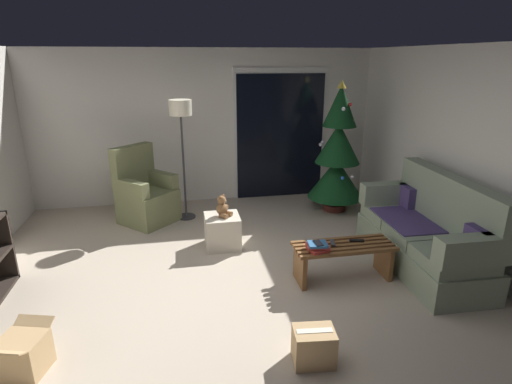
% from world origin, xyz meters
% --- Properties ---
extents(ground_plane, '(7.00, 7.00, 0.00)m').
position_xyz_m(ground_plane, '(0.00, 0.00, 0.00)').
color(ground_plane, '#B2A38E').
extents(wall_back, '(5.72, 0.12, 2.50)m').
position_xyz_m(wall_back, '(0.00, 3.06, 1.25)').
color(wall_back, silver).
rests_on(wall_back, ground).
extents(wall_right, '(0.12, 6.00, 2.50)m').
position_xyz_m(wall_right, '(2.86, 0.00, 1.25)').
color(wall_right, silver).
rests_on(wall_right, ground).
extents(patio_door_frame, '(1.60, 0.02, 2.20)m').
position_xyz_m(patio_door_frame, '(1.26, 2.99, 1.10)').
color(patio_door_frame, silver).
rests_on(patio_door_frame, ground).
extents(patio_door_glass, '(1.50, 0.02, 2.10)m').
position_xyz_m(patio_door_glass, '(1.26, 2.97, 1.05)').
color(patio_door_glass, black).
rests_on(patio_door_glass, ground).
extents(couch, '(0.84, 1.96, 1.08)m').
position_xyz_m(couch, '(2.32, 0.13, 0.40)').
color(couch, gray).
rests_on(couch, ground).
extents(coffee_table, '(1.10, 0.40, 0.42)m').
position_xyz_m(coffee_table, '(1.24, 0.02, 0.27)').
color(coffee_table, brown).
rests_on(coffee_table, ground).
extents(remote_graphite, '(0.08, 0.16, 0.02)m').
position_xyz_m(remote_graphite, '(1.13, 0.06, 0.43)').
color(remote_graphite, '#333338').
rests_on(remote_graphite, coffee_table).
extents(remote_black, '(0.16, 0.07, 0.02)m').
position_xyz_m(remote_black, '(1.41, 0.06, 0.43)').
color(remote_black, black).
rests_on(remote_black, coffee_table).
extents(book_stack, '(0.25, 0.22, 0.09)m').
position_xyz_m(book_stack, '(0.91, -0.06, 0.46)').
color(book_stack, '#A32D28').
rests_on(book_stack, coffee_table).
extents(cell_phone, '(0.08, 0.15, 0.01)m').
position_xyz_m(cell_phone, '(0.91, -0.08, 0.51)').
color(cell_phone, black).
rests_on(cell_phone, book_stack).
extents(christmas_tree, '(0.88, 0.88, 2.04)m').
position_xyz_m(christmas_tree, '(1.96, 2.10, 0.90)').
color(christmas_tree, '#4C1E19').
rests_on(christmas_tree, ground).
extents(armchair, '(0.97, 0.97, 1.13)m').
position_xyz_m(armchair, '(-0.99, 2.18, 0.40)').
color(armchair, olive).
rests_on(armchair, ground).
extents(floor_lamp, '(0.32, 0.32, 1.78)m').
position_xyz_m(floor_lamp, '(-0.40, 2.21, 1.51)').
color(floor_lamp, '#2D2D30').
rests_on(floor_lamp, ground).
extents(ottoman, '(0.44, 0.44, 0.42)m').
position_xyz_m(ottoman, '(0.03, 1.09, 0.21)').
color(ottoman, beige).
rests_on(ottoman, ground).
extents(teddy_bear_chestnut, '(0.22, 0.21, 0.29)m').
position_xyz_m(teddy_bear_chestnut, '(0.04, 1.09, 0.54)').
color(teddy_bear_chestnut, brown).
rests_on(teddy_bear_chestnut, ottoman).
extents(cardboard_box_open_near_shelf, '(0.43, 0.53, 0.36)m').
position_xyz_m(cardboard_box_open_near_shelf, '(-1.74, -0.85, 0.16)').
color(cardboard_box_open_near_shelf, tan).
rests_on(cardboard_box_open_near_shelf, ground).
extents(cardboard_box_taped_mid_floor, '(0.35, 0.28, 0.30)m').
position_xyz_m(cardboard_box_taped_mid_floor, '(0.51, -1.18, 0.15)').
color(cardboard_box_taped_mid_floor, tan).
rests_on(cardboard_box_taped_mid_floor, ground).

